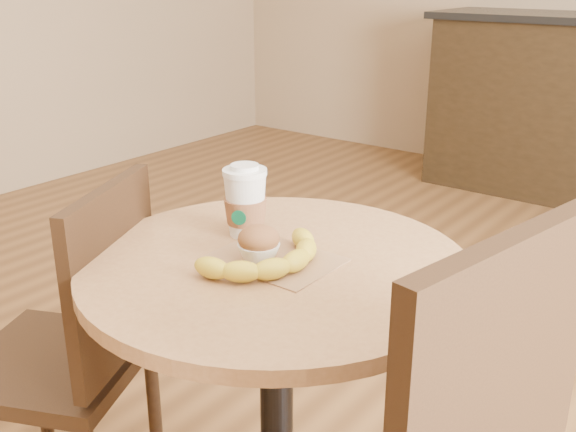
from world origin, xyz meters
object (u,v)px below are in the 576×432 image
object	(u,v)px
cafe_table	(276,347)
chair_left	(76,349)
muffin	(259,244)
coffee_cup	(245,204)
banana	(270,256)

from	to	relation	value
cafe_table	chair_left	size ratio (longest dim) A/B	0.88
muffin	chair_left	bearing A→B (deg)	-160.34
coffee_cup	muffin	bearing A→B (deg)	-62.71
cafe_table	muffin	xyz separation A→B (m)	(-0.02, -0.03, 0.23)
chair_left	muffin	size ratio (longest dim) A/B	10.54
muffin	banana	size ratio (longest dim) A/B	0.29
banana	chair_left	bearing A→B (deg)	-143.58
chair_left	banana	distance (m)	0.56
cafe_table	banana	distance (m)	0.22
cafe_table	chair_left	xyz separation A→B (m)	(-0.44, -0.18, -0.08)
coffee_cup	banana	bearing A→B (deg)	-56.93
banana	cafe_table	bearing A→B (deg)	129.79
chair_left	banana	size ratio (longest dim) A/B	3.01
banana	coffee_cup	bearing A→B (deg)	164.15
cafe_table	coffee_cup	distance (m)	0.30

